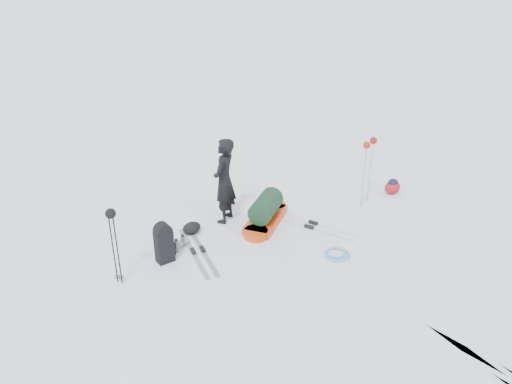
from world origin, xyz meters
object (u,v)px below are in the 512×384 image
Objects in this scene: pulk_sled at (266,213)px; skier at (224,181)px; ski_poles_black at (112,223)px; expedition_rucksack at (166,242)px.

skier is at bearing 100.77° from pulk_sled.
skier is 2.80m from ski_poles_black.
expedition_rucksack is (-2.30, 0.11, 0.12)m from pulk_sled.
ski_poles_black reaches higher than pulk_sled.
pulk_sled is 2.05× the size of expedition_rucksack.
ski_poles_black is at bearing -19.33° from skier.
pulk_sled is at bearing 7.48° from ski_poles_black.
skier is at bearing 20.88° from expedition_rucksack.
pulk_sled is 2.31m from expedition_rucksack.
expedition_rucksack is at bearing 146.21° from pulk_sled.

